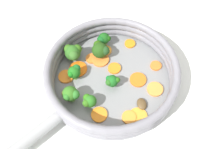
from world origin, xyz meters
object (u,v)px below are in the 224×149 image
at_px(broccoli_floret_0, 73,52).
at_px(carrot_slice_0, 156,66).
at_px(skillet, 112,79).
at_px(broccoli_floret_3, 100,50).
at_px(carrot_slice_4, 106,51).
at_px(broccoli_floret_1, 71,94).
at_px(broccoli_floret_5, 112,81).
at_px(mushroom_piece_0, 142,104).
at_px(carrot_slice_5, 99,115).
at_px(carrot_slice_13, 138,80).
at_px(carrot_slice_11, 114,68).
at_px(broccoli_floret_4, 104,39).
at_px(carrot_slice_8, 155,89).
at_px(broccoli_floret_2, 74,72).
at_px(carrot_slice_6, 66,76).
at_px(broccoli_floret_6, 89,101).
at_px(carrot_slice_9, 91,58).
at_px(carrot_slice_2, 99,60).
at_px(carrot_slice_12, 139,116).
at_px(carrot_slice_1, 68,93).
at_px(carrot_slice_3, 129,117).
at_px(carrot_slice_7, 78,69).

bearing_deg(broccoli_floret_0, carrot_slice_0, -35.92).
xyz_separation_m(skillet, carrot_slice_0, (0.12, -0.03, 0.01)).
xyz_separation_m(broccoli_floret_0, broccoli_floret_3, (0.07, -0.03, -0.00)).
bearing_deg(carrot_slice_4, broccoli_floret_1, -146.75).
distance_m(broccoli_floret_5, mushroom_piece_0, 0.09).
height_order(skillet, carrot_slice_5, carrot_slice_5).
relative_size(carrot_slice_4, carrot_slice_13, 0.81).
height_order(carrot_slice_11, broccoli_floret_4, broccoli_floret_4).
xyz_separation_m(carrot_slice_8, mushroom_piece_0, (-0.05, -0.02, 0.00)).
height_order(skillet, mushroom_piece_0, mushroom_piece_0).
distance_m(skillet, broccoli_floret_3, 0.08).
xyz_separation_m(broccoli_floret_3, broccoli_floret_5, (-0.02, -0.09, -0.00)).
xyz_separation_m(carrot_slice_4, carrot_slice_5, (-0.10, -0.15, -0.00)).
bearing_deg(carrot_slice_8, broccoli_floret_3, 113.16).
bearing_deg(broccoli_floret_2, carrot_slice_6, 148.97).
xyz_separation_m(carrot_slice_0, broccoli_floret_0, (-0.17, 0.13, 0.03)).
xyz_separation_m(skillet, broccoli_floret_5, (-0.01, -0.02, 0.03)).
bearing_deg(broccoli_floret_6, broccoli_floret_5, 15.94).
relative_size(carrot_slice_0, carrot_slice_13, 0.70).
distance_m(broccoli_floret_1, broccoli_floret_3, 0.14).
bearing_deg(carrot_slice_9, broccoli_floret_4, 26.41).
height_order(carrot_slice_2, carrot_slice_5, same).
bearing_deg(carrot_slice_12, mushroom_piece_0, 43.25).
xyz_separation_m(carrot_slice_1, carrot_slice_4, (0.14, 0.07, -0.00)).
bearing_deg(carrot_slice_4, carrot_slice_12, -96.92).
relative_size(carrot_slice_4, carrot_slice_8, 0.86).
distance_m(carrot_slice_9, broccoli_floret_1, 0.13).
distance_m(carrot_slice_3, carrot_slice_13, 0.10).
height_order(carrot_slice_12, broccoli_floret_3, broccoli_floret_3).
bearing_deg(broccoli_floret_2, carrot_slice_8, -39.82).
height_order(broccoli_floret_2, broccoli_floret_3, broccoli_floret_3).
height_order(carrot_slice_5, carrot_slice_12, carrot_slice_5).
distance_m(carrot_slice_2, carrot_slice_7, 0.06).
xyz_separation_m(carrot_slice_5, carrot_slice_9, (0.06, 0.15, 0.00)).
bearing_deg(broccoli_floret_2, broccoli_floret_4, 26.81).
height_order(carrot_slice_4, broccoli_floret_4, broccoli_floret_4).
xyz_separation_m(carrot_slice_5, broccoli_floret_5, (0.06, 0.05, 0.02)).
relative_size(carrot_slice_9, broccoli_floret_5, 0.85).
bearing_deg(broccoli_floret_4, broccoli_floret_3, -131.56).
bearing_deg(carrot_slice_2, carrot_slice_1, -155.33).
bearing_deg(carrot_slice_0, broccoli_floret_5, 177.35).
height_order(carrot_slice_4, carrot_slice_11, same).
bearing_deg(broccoli_floret_1, carrot_slice_11, 12.20).
xyz_separation_m(carrot_slice_13, mushroom_piece_0, (-0.03, -0.06, 0.00)).
xyz_separation_m(carrot_slice_4, carrot_slice_7, (-0.09, -0.02, -0.00)).
bearing_deg(broccoli_floret_1, carrot_slice_0, -4.46).
bearing_deg(carrot_slice_12, carrot_slice_0, 39.27).
relative_size(carrot_slice_0, carrot_slice_7, 0.62).
distance_m(broccoli_floret_2, broccoli_floret_5, 0.09).
bearing_deg(carrot_slice_9, carrot_slice_5, -110.34).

